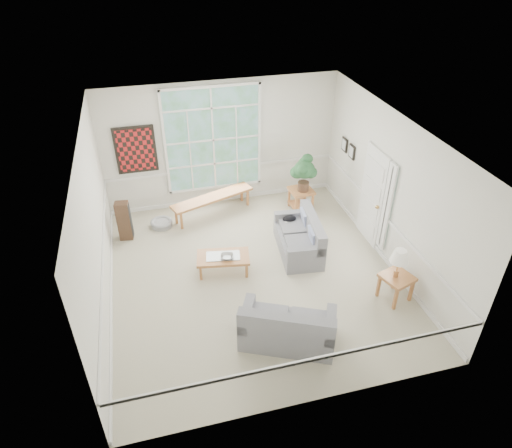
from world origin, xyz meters
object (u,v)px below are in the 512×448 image
at_px(loveseat_front, 288,322).
at_px(side_table, 395,287).
at_px(end_table, 301,199).
at_px(loveseat_right, 299,235).
at_px(coffee_table, 223,264).

distance_m(loveseat_front, side_table, 2.28).
relative_size(loveseat_front, end_table, 2.88).
height_order(loveseat_right, end_table, loveseat_right).
relative_size(loveseat_right, loveseat_front, 0.98).
relative_size(loveseat_right, end_table, 2.83).
xyz_separation_m(loveseat_front, coffee_table, (-0.68, 2.03, -0.22)).
bearing_deg(coffee_table, loveseat_front, -61.75).
height_order(end_table, side_table, end_table).
relative_size(loveseat_front, coffee_table, 1.50).
distance_m(coffee_table, side_table, 3.29).
bearing_deg(coffee_table, end_table, 49.32).
height_order(loveseat_right, loveseat_front, loveseat_front).
height_order(coffee_table, end_table, end_table).
bearing_deg(end_table, loveseat_front, -112.22).
distance_m(coffee_table, end_table, 2.94).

